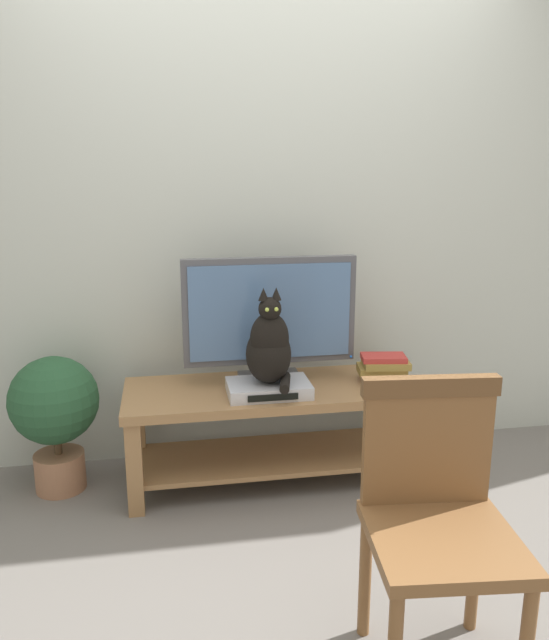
{
  "coord_description": "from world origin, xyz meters",
  "views": [
    {
      "loc": [
        -0.49,
        -2.32,
        1.52
      ],
      "look_at": [
        -0.01,
        0.42,
        0.82
      ],
      "focal_mm": 35.35,
      "sensor_mm": 36.0,
      "label": 1
    }
  ],
  "objects": [
    {
      "name": "back_wall",
      "position": [
        0.0,
        0.89,
        1.4
      ],
      "size": [
        7.0,
        0.12,
        2.8
      ],
      "primitive_type": "cube",
      "color": "#B7BCB2",
      "rests_on": "ground"
    },
    {
      "name": "book_stack",
      "position": [
        0.54,
        0.45,
        0.55
      ],
      "size": [
        0.25,
        0.19,
        0.14
      ],
      "color": "#B2332D",
      "rests_on": "tv_stand"
    },
    {
      "name": "ground_plane",
      "position": [
        0.0,
        0.0,
        0.0
      ],
      "size": [
        12.0,
        12.0,
        0.0
      ],
      "primitive_type": "plane",
      "color": "slate"
    },
    {
      "name": "tv_stand",
      "position": [
        -0.01,
        0.47,
        0.34
      ],
      "size": [
        1.4,
        0.52,
        0.48
      ],
      "color": "olive",
      "rests_on": "ground"
    },
    {
      "name": "media_box",
      "position": [
        -0.05,
        0.37,
        0.51
      ],
      "size": [
        0.38,
        0.24,
        0.06
      ],
      "color": "#BCBCC1",
      "rests_on": "tv_stand"
    },
    {
      "name": "tv",
      "position": [
        -0.01,
        0.55,
        0.81
      ],
      "size": [
        0.83,
        0.2,
        0.61
      ],
      "color": "#4C4C51",
      "rests_on": "tv_stand"
    },
    {
      "name": "potted_plant",
      "position": [
        -1.02,
        0.55,
        0.4
      ],
      "size": [
        0.41,
        0.41,
        0.65
      ],
      "color": "#9E6B4C",
      "rests_on": "ground"
    },
    {
      "name": "wooden_chair",
      "position": [
        0.28,
        -0.74,
        0.52
      ],
      "size": [
        0.46,
        0.47,
        0.89
      ],
      "color": "brown",
      "rests_on": "ground"
    },
    {
      "name": "cat",
      "position": [
        -0.04,
        0.36,
        0.71
      ],
      "size": [
        0.21,
        0.29,
        0.45
      ],
      "color": "black",
      "rests_on": "media_box"
    }
  ]
}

